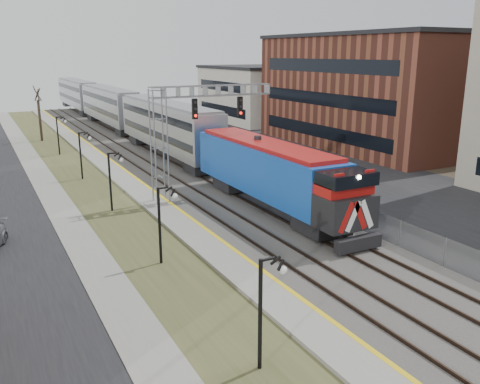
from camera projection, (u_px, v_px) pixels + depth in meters
sidewalk at (50, 192)px, 38.82m from camera, size 2.00×120.00×0.08m
grass_median at (90, 187)px, 40.16m from camera, size 4.00×120.00×0.06m
platform at (127, 182)px, 41.48m from camera, size 2.00×120.00×0.24m
ballast_bed at (184, 175)px, 43.73m from camera, size 8.00×120.00×0.20m
parking_lot at (300, 163)px, 49.12m from camera, size 16.00×120.00×0.04m
platform_edge at (138, 179)px, 41.84m from camera, size 0.24×120.00×0.01m
track_near at (162, 176)px, 42.78m from camera, size 1.58×120.00×0.15m
track_far at (200, 172)px, 44.35m from camera, size 1.58×120.00×0.15m
train at (125, 114)px, 63.85m from camera, size 3.00×85.85×5.33m
signal_gantry at (182, 124)px, 35.04m from camera, size 9.00×1.07×8.15m
lampposts at (158, 225)px, 25.37m from camera, size 0.14×62.14×4.00m
fence at (228, 163)px, 45.42m from camera, size 0.04×120.00×1.60m
buildings_east at (441, 94)px, 50.46m from camera, size 16.00×76.00×15.00m
car_lot_d at (330, 182)px, 39.37m from camera, size 4.52×2.13×1.27m
car_lot_e at (283, 165)px, 44.59m from camera, size 5.15×3.39×1.63m
car_lot_f at (271, 161)px, 46.15m from camera, size 5.18×3.32×1.61m
car_lot_g at (233, 144)px, 54.96m from camera, size 5.72×3.79×1.54m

